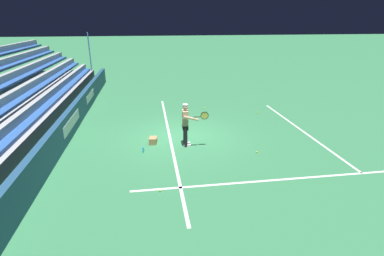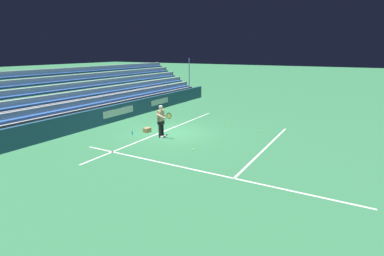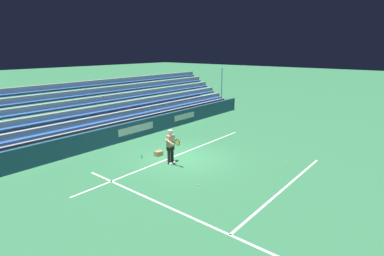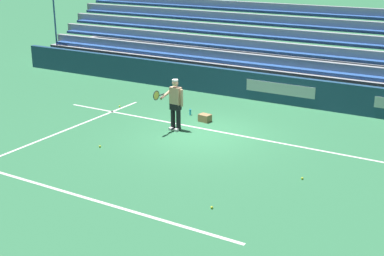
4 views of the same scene
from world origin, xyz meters
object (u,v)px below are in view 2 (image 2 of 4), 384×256
object	(u,v)px
ball_box_cardboard	(147,130)
tennis_ball_toward_net	(101,150)
tennis_ball_by_box	(227,122)
water_bottle	(132,133)
tennis_ball_stray_back	(262,131)
tennis_ball_midcourt	(193,150)
tennis_player	(161,121)

from	to	relation	value
ball_box_cardboard	tennis_ball_toward_net	distance (m)	3.66
tennis_ball_by_box	water_bottle	size ratio (longest dim) A/B	0.30
tennis_ball_stray_back	ball_box_cardboard	bearing A→B (deg)	-59.40
tennis_ball_by_box	water_bottle	xyz separation A→B (m)	(5.43, -3.40, 0.08)
tennis_ball_midcourt	tennis_player	bearing A→B (deg)	-113.02
tennis_ball_midcourt	ball_box_cardboard	bearing A→B (deg)	-111.18
tennis_ball_midcourt	tennis_ball_stray_back	bearing A→B (deg)	159.46
tennis_ball_by_box	tennis_ball_midcourt	distance (m)	6.15
tennis_ball_stray_back	tennis_ball_midcourt	distance (m)	5.18
tennis_ball_stray_back	tennis_ball_midcourt	size ratio (longest dim) A/B	1.00
tennis_ball_by_box	water_bottle	bearing A→B (deg)	-32.09
tennis_ball_by_box	tennis_ball_stray_back	world-z (taller)	same
tennis_ball_by_box	tennis_ball_stray_back	bearing A→B (deg)	64.85
tennis_player	tennis_ball_toward_net	bearing A→B (deg)	-20.20
tennis_ball_toward_net	water_bottle	bearing A→B (deg)	-170.13
tennis_ball_toward_net	water_bottle	xyz separation A→B (m)	(-2.83, -0.49, 0.08)
tennis_ball_midcourt	water_bottle	xyz separation A→B (m)	(-0.67, -4.24, 0.08)
tennis_player	tennis_ball_toward_net	world-z (taller)	tennis_player
tennis_ball_by_box	tennis_ball_toward_net	size ratio (longest dim) A/B	1.00
tennis_ball_stray_back	tennis_ball_toward_net	bearing A→B (deg)	-38.45
water_bottle	ball_box_cardboard	bearing A→B (deg)	154.72
ball_box_cardboard	tennis_ball_toward_net	world-z (taller)	ball_box_cardboard
tennis_ball_toward_net	tennis_ball_midcourt	size ratio (longest dim) A/B	1.00
tennis_ball_stray_back	tennis_ball_midcourt	xyz separation A→B (m)	(4.85, -1.82, 0.00)
tennis_ball_by_box	tennis_ball_stray_back	size ratio (longest dim) A/B	1.00
ball_box_cardboard	tennis_ball_by_box	xyz separation A→B (m)	(-4.60, 3.01, -0.10)
tennis_player	ball_box_cardboard	size ratio (longest dim) A/B	4.29
water_bottle	tennis_ball_stray_back	bearing A→B (deg)	124.60
tennis_ball_by_box	tennis_ball_toward_net	xyz separation A→B (m)	(8.26, -2.91, 0.00)
water_bottle	tennis_player	bearing A→B (deg)	103.97
tennis_ball_by_box	tennis_ball_midcourt	size ratio (longest dim) A/B	1.00
ball_box_cardboard	tennis_ball_by_box	world-z (taller)	ball_box_cardboard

